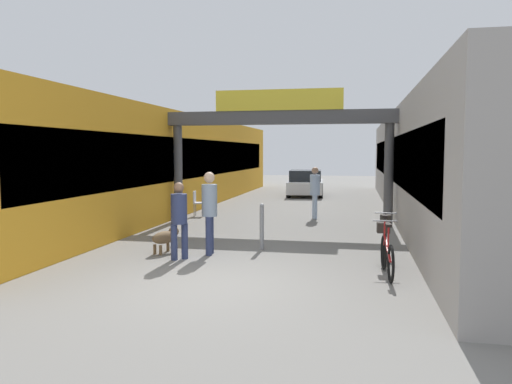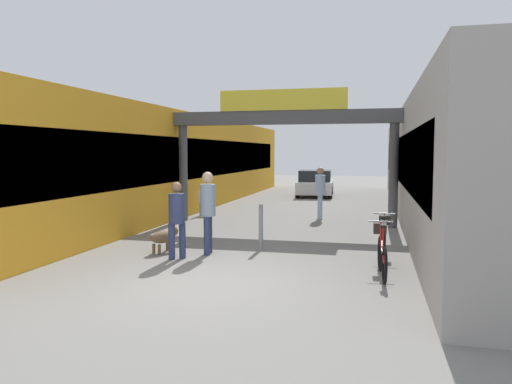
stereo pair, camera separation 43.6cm
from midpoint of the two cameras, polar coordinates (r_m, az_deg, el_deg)
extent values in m
plane|color=gray|center=(8.83, -6.17, -10.33)|extent=(80.00, 80.00, 0.00)
cube|color=gold|center=(20.62, -10.57, 3.34)|extent=(3.00, 26.00, 3.68)
cube|color=black|center=(20.12, -6.65, 3.88)|extent=(0.04, 23.40, 1.47)
cube|color=#9E9993|center=(19.30, 18.84, 3.08)|extent=(3.00, 26.00, 3.68)
cube|color=black|center=(19.16, 14.46, 3.73)|extent=(0.04, 23.40, 1.47)
cylinder|color=#4C4C4F|center=(16.60, -9.64, 2.11)|extent=(0.28, 0.28, 3.13)
cylinder|color=#4C4C4F|center=(15.52, 14.15, 1.86)|extent=(0.28, 0.28, 3.13)
cube|color=#4C4C4F|center=(15.73, 1.87, 8.50)|extent=(7.40, 0.44, 0.42)
cube|color=yellow|center=(15.58, 1.75, 10.48)|extent=(3.96, 0.10, 0.64)
cylinder|color=navy|center=(10.70, -10.51, -5.65)|extent=(0.20, 0.20, 0.76)
cylinder|color=navy|center=(10.78, -9.31, -5.56)|extent=(0.20, 0.20, 0.76)
cylinder|color=navy|center=(10.64, -9.96, -1.91)|extent=(0.48, 0.48, 0.63)
sphere|color=#8C664C|center=(10.60, -9.99, 0.52)|extent=(0.30, 0.30, 0.22)
cylinder|color=navy|center=(11.04, -6.56, -5.05)|extent=(0.16, 0.16, 0.85)
cylinder|color=navy|center=(11.27, -6.32, -4.84)|extent=(0.16, 0.16, 0.85)
cylinder|color=#8C9EB2|center=(11.05, -6.47, -0.95)|extent=(0.38, 0.38, 0.71)
sphere|color=beige|center=(11.02, -6.50, 1.66)|extent=(0.27, 0.27, 0.24)
cylinder|color=#A5BFE0|center=(17.12, 5.95, -1.66)|extent=(0.17, 0.17, 0.82)
cylinder|color=#A5BFE0|center=(16.89, 6.05, -1.75)|extent=(0.17, 0.17, 0.82)
cylinder|color=#A5BFE0|center=(16.94, 6.02, 0.82)|extent=(0.40, 0.40, 0.68)
sphere|color=tan|center=(16.91, 6.03, 2.46)|extent=(0.28, 0.28, 0.23)
ellipsoid|color=brown|center=(11.45, -11.53, -5.11)|extent=(0.55, 0.75, 0.27)
sphere|color=brown|center=(11.65, -10.44, -4.45)|extent=(0.31, 0.31, 0.23)
sphere|color=white|center=(11.60, -10.80, -5.05)|extent=(0.22, 0.22, 0.17)
cylinder|color=brown|center=(11.70, -11.09, -6.13)|extent=(0.09, 0.09, 0.22)
cylinder|color=brown|center=(11.58, -10.46, -6.24)|extent=(0.09, 0.09, 0.22)
cylinder|color=brown|center=(11.42, -12.57, -6.42)|extent=(0.09, 0.09, 0.22)
cylinder|color=brown|center=(11.29, -11.94, -6.53)|extent=(0.09, 0.09, 0.22)
torus|color=black|center=(9.97, 13.18, -6.72)|extent=(0.09, 0.67, 0.67)
torus|color=black|center=(8.98, 13.80, -7.99)|extent=(0.09, 0.67, 0.67)
cube|color=red|center=(9.44, 13.49, -6.26)|extent=(0.10, 0.94, 0.34)
cylinder|color=red|center=(9.28, 13.59, -5.06)|extent=(0.03, 0.03, 0.42)
cube|color=black|center=(9.25, 13.62, -3.72)|extent=(0.11, 0.23, 0.05)
cylinder|color=red|center=(9.84, 13.25, -4.62)|extent=(0.03, 0.03, 0.46)
cylinder|color=gray|center=(9.81, 13.28, -3.24)|extent=(0.46, 0.06, 0.03)
cube|color=#332D28|center=(10.03, 13.15, -3.99)|extent=(0.25, 0.21, 0.20)
torus|color=black|center=(11.23, 13.46, -5.46)|extent=(0.10, 0.67, 0.67)
torus|color=black|center=(10.22, 13.24, -6.44)|extent=(0.10, 0.67, 0.67)
cube|color=black|center=(10.69, 13.37, -4.98)|extent=(0.11, 0.94, 0.34)
cylinder|color=black|center=(10.54, 13.37, -3.91)|extent=(0.03, 0.03, 0.42)
cube|color=black|center=(10.51, 13.39, -2.72)|extent=(0.12, 0.23, 0.05)
cylinder|color=black|center=(11.11, 13.48, -3.58)|extent=(0.03, 0.03, 0.46)
cylinder|color=gray|center=(11.08, 13.51, -2.35)|extent=(0.46, 0.06, 0.03)
cube|color=#332D28|center=(11.29, 13.53, -3.04)|extent=(0.25, 0.22, 0.20)
cylinder|color=gray|center=(11.60, -0.41, -4.18)|extent=(0.10, 0.10, 1.00)
sphere|color=gray|center=(11.53, -0.42, -1.57)|extent=(0.10, 0.10, 0.10)
cylinder|color=gray|center=(17.94, -6.52, -1.97)|extent=(0.03, 0.03, 0.45)
cylinder|color=gray|center=(17.60, -6.70, -2.10)|extent=(0.03, 0.03, 0.45)
cylinder|color=gray|center=(18.00, -7.59, -1.96)|extent=(0.03, 0.03, 0.45)
cylinder|color=gray|center=(17.66, -7.79, -2.09)|extent=(0.03, 0.03, 0.45)
cube|color=silver|center=(17.77, -7.16, -1.25)|extent=(0.45, 0.45, 0.04)
cube|color=silver|center=(17.78, -7.74, -0.54)|extent=(0.10, 0.40, 0.40)
cube|color=silver|center=(26.07, 5.21, 0.65)|extent=(2.01, 4.11, 0.60)
cube|color=#1E2328|center=(25.89, 5.21, 1.90)|extent=(1.72, 2.30, 0.55)
cylinder|color=black|center=(27.57, 3.68, 0.50)|extent=(0.24, 0.61, 0.60)
cylinder|color=black|center=(27.51, 6.99, 0.47)|extent=(0.24, 0.61, 0.60)
cylinder|color=black|center=(24.69, 3.23, 0.02)|extent=(0.24, 0.61, 0.60)
cylinder|color=black|center=(24.62, 6.92, -0.02)|extent=(0.24, 0.61, 0.60)
camera|label=1|loc=(0.22, -91.03, -0.08)|focal=35.00mm
camera|label=2|loc=(0.22, 88.97, 0.08)|focal=35.00mm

